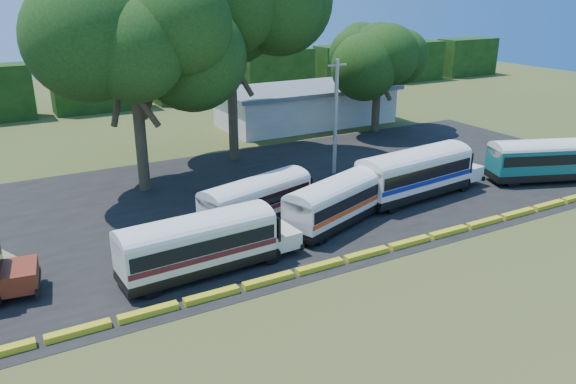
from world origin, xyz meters
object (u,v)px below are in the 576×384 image
bus_cream_west (201,241)px  bus_white_red (338,199)px  tree_west (131,35)px  bus_teal (546,158)px

bus_cream_west → bus_white_red: bearing=7.9°
bus_cream_west → tree_west: size_ratio=0.66×
bus_white_red → tree_west: bearing=104.4°
bus_cream_west → tree_west: tree_west is taller
tree_west → bus_cream_west: bearing=-93.9°
tree_west → bus_white_red: bearing=-54.9°
bus_white_red → tree_west: tree_west is taller
bus_cream_west → bus_teal: bearing=-0.6°
bus_white_red → bus_teal: bearing=-22.5°
bus_cream_west → tree_west: 16.69m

